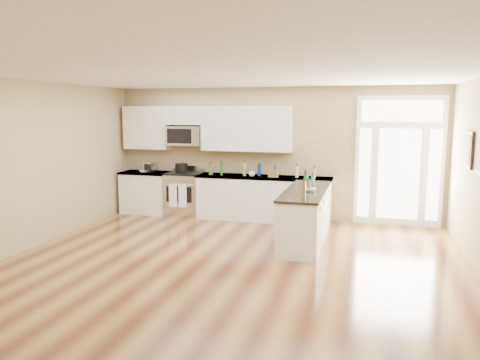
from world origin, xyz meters
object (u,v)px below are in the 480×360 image
(peninsula_cabinet, at_px, (305,218))
(toaster_oven, at_px, (150,167))
(kitchen_range, at_px, (184,194))
(stockpot, at_px, (181,168))

(peninsula_cabinet, height_order, toaster_oven, toaster_oven)
(kitchen_range, distance_m, stockpot, 0.58)
(peninsula_cabinet, xyz_separation_m, kitchen_range, (-2.87, 1.45, 0.04))
(peninsula_cabinet, height_order, stockpot, stockpot)
(stockpot, relative_size, toaster_oven, 1.11)
(peninsula_cabinet, distance_m, kitchen_range, 3.21)
(kitchen_range, bearing_deg, toaster_oven, 178.71)
(peninsula_cabinet, relative_size, toaster_oven, 9.21)
(kitchen_range, xyz_separation_m, stockpot, (-0.07, 0.01, 0.58))
(kitchen_range, bearing_deg, stockpot, 168.03)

